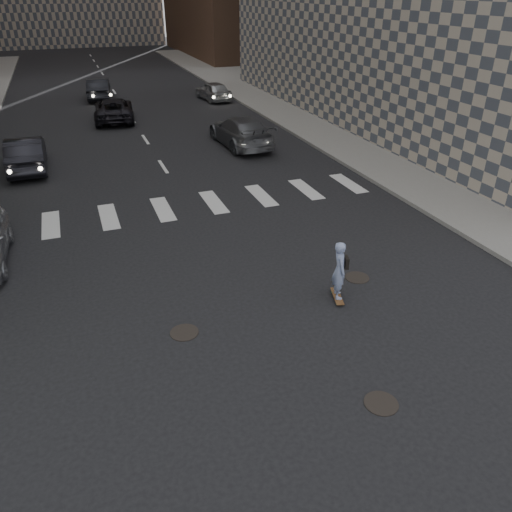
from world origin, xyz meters
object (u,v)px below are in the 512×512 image
Objects in this scene: traffic_car_c at (114,109)px; traffic_car_e at (99,89)px; skateboarder at (340,270)px; traffic_car_d at (213,91)px; traffic_car_b at (241,131)px; traffic_car_a at (26,153)px.

traffic_car_e reaches higher than traffic_car_c.
skateboarder is 0.43× the size of traffic_car_d.
traffic_car_a is at bearing -1.25° from traffic_car_b.
traffic_car_b reaches higher than traffic_car_d.
skateboarder is 14.99m from traffic_car_b.
traffic_car_b is at bearing -179.17° from traffic_car_a.
traffic_car_e is at bearing -71.84° from traffic_car_b.
skateboarder reaches higher than traffic_car_c.
traffic_car_a is 17.37m from traffic_car_d.
skateboarder reaches higher than traffic_car_a.
traffic_car_c is at bearing 114.89° from skateboarder.
traffic_car_a is 0.92× the size of traffic_car_c.
traffic_car_d is 0.89× the size of traffic_car_e.
traffic_car_e is at bearing 113.41° from skateboarder.
traffic_car_c is at bearing -120.73° from traffic_car_a.
traffic_car_a is 9.57m from traffic_car_c.
traffic_car_c is 7.32m from traffic_car_e.
traffic_car_e is (-7.80, 3.38, 0.06)m from traffic_car_d.
traffic_car_a reaches higher than traffic_car_d.
skateboarder is at bearing 118.42° from traffic_car_a.
traffic_car_d is (4.27, 26.76, -0.22)m from skateboarder.
traffic_car_a is (-8.07, 14.54, -0.15)m from skateboarder.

